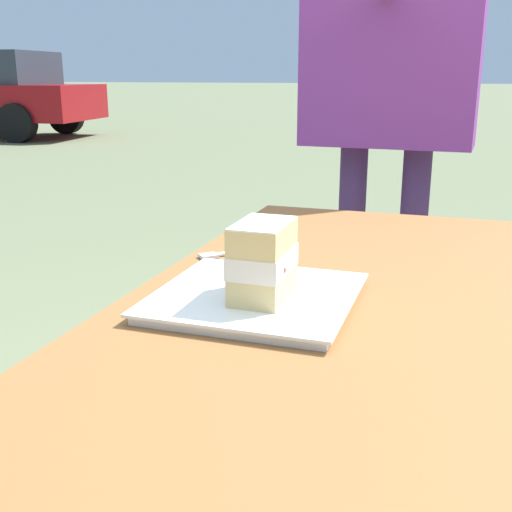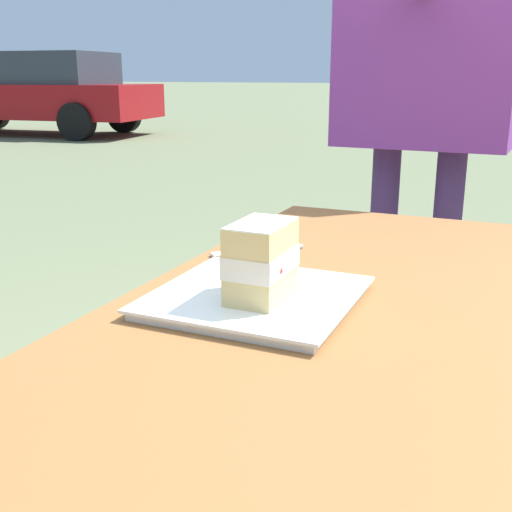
# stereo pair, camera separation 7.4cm
# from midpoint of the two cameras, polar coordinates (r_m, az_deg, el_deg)

# --- Properties ---
(patio_table) EXTENTS (1.16, 0.99, 0.73)m
(patio_table) POSITION_cam_midpoint_polar(r_m,az_deg,el_deg) (0.92, 17.73, -10.79)
(patio_table) COLOR brown
(patio_table) RESTS_ON ground
(dessert_plate) EXTENTS (0.27, 0.27, 0.02)m
(dessert_plate) POSITION_cam_midpoint_polar(r_m,az_deg,el_deg) (0.87, -2.45, -3.81)
(dessert_plate) COLOR white
(dessert_plate) RESTS_ON patio_table
(cake_slice) EXTENTS (0.11, 0.07, 0.10)m
(cake_slice) POSITION_cam_midpoint_polar(r_m,az_deg,el_deg) (0.83, -1.96, -0.46)
(cake_slice) COLOR #E0C17A
(cake_slice) RESTS_ON dessert_plate
(dessert_fork) EXTENTS (0.13, 0.13, 0.01)m
(dessert_fork) POSITION_cam_midpoint_polar(r_m,az_deg,el_deg) (1.10, -3.49, 0.35)
(dessert_fork) COLOR silver
(dessert_fork) RESTS_ON patio_table
(diner_person) EXTENTS (0.60, 0.47, 1.67)m
(diner_person) POSITION_cam_midpoint_polar(r_m,az_deg,el_deg) (1.79, 10.95, 18.46)
(diner_person) COLOR #452855
(diner_person) RESTS_ON ground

